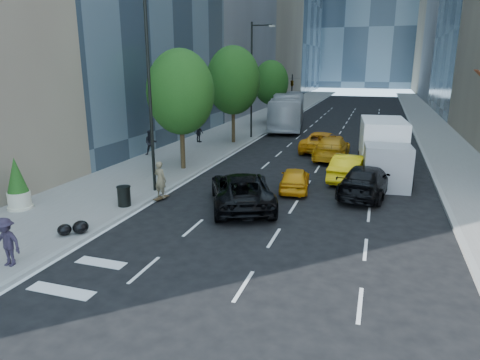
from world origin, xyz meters
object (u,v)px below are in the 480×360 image
(skateboarder, at_px, (160,182))
(trash_can, at_px, (124,196))
(planter_shrub, at_px, (17,185))
(black_sedan_lincoln, at_px, (241,190))
(city_bus, at_px, (287,111))
(black_sedan_mercedes, at_px, (366,181))
(box_truck, at_px, (383,149))

(skateboarder, bearing_deg, trash_can, 73.15)
(skateboarder, height_order, planter_shrub, planter_shrub)
(skateboarder, relative_size, planter_shrub, 0.77)
(skateboarder, height_order, black_sedan_lincoln, skateboarder)
(city_bus, xyz_separation_m, trash_can, (-1.80, -28.61, -1.21))
(black_sedan_lincoln, bearing_deg, black_sedan_mercedes, -169.66)
(black_sedan_mercedes, bearing_deg, trash_can, 36.49)
(trash_can, bearing_deg, black_sedan_mercedes, 28.08)
(black_sedan_mercedes, height_order, planter_shrub, planter_shrub)
(box_truck, xyz_separation_m, trash_can, (-11.57, -9.96, -1.11))
(black_sedan_mercedes, bearing_deg, skateboarder, 30.65)
(black_sedan_mercedes, height_order, box_truck, box_truck)
(box_truck, height_order, planter_shrub, box_truck)
(skateboarder, distance_m, black_sedan_lincoln, 4.19)
(skateboarder, bearing_deg, black_sedan_mercedes, -144.93)
(trash_can, bearing_deg, black_sedan_lincoln, 21.86)
(black_sedan_lincoln, bearing_deg, skateboarder, -18.51)
(city_bus, xyz_separation_m, planter_shrub, (-6.20, -30.46, -0.51))
(skateboarder, relative_size, city_bus, 0.14)
(black_sedan_mercedes, distance_m, city_bus, 24.58)
(black_sedan_lincoln, height_order, black_sedan_mercedes, black_sedan_lincoln)
(black_sedan_lincoln, relative_size, box_truck, 0.82)
(black_sedan_lincoln, xyz_separation_m, city_bus, (-3.37, 26.54, 0.99))
(city_bus, bearing_deg, black_sedan_mercedes, -77.10)
(skateboarder, bearing_deg, planter_shrub, 46.55)
(trash_can, bearing_deg, skateboarder, 60.32)
(skateboarder, xyz_separation_m, city_bus, (0.80, 26.86, 0.88))
(trash_can, relative_size, planter_shrub, 0.38)
(black_sedan_lincoln, xyz_separation_m, black_sedan_mercedes, (5.63, 3.69, -0.03))
(black_sedan_lincoln, bearing_deg, trash_can, -1.05)
(skateboarder, bearing_deg, box_truck, -129.35)
(skateboarder, distance_m, planter_shrub, 6.50)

